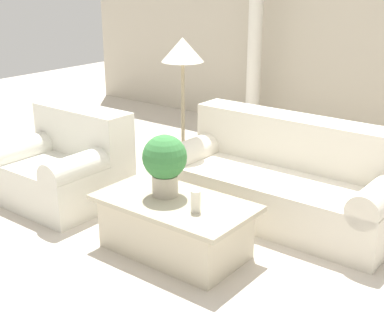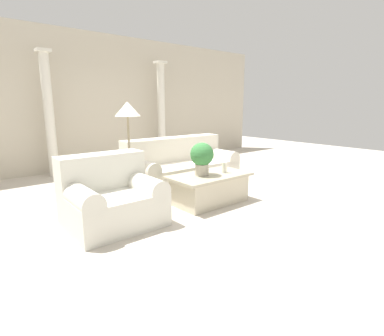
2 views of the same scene
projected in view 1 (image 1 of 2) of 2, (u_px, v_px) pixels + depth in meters
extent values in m
plane|color=beige|center=(225.00, 233.00, 4.76)|extent=(16.00, 16.00, 0.00)
cube|color=beige|center=(379.00, 22.00, 6.68)|extent=(10.00, 0.06, 3.20)
cube|color=beige|center=(280.00, 195.00, 5.01)|extent=(2.18, 0.99, 0.44)
cube|color=beige|center=(299.00, 141.00, 5.09)|extent=(2.18, 0.34, 0.47)
cylinder|color=beige|center=(200.00, 150.00, 5.47)|extent=(0.28, 0.99, 0.28)
cylinder|color=beige|center=(384.00, 194.00, 4.38)|extent=(0.28, 0.99, 0.28)
cube|color=silver|center=(62.00, 180.00, 5.37)|extent=(1.14, 0.99, 0.44)
cube|color=silver|center=(83.00, 130.00, 5.45)|extent=(1.14, 0.34, 0.47)
cylinder|color=silver|center=(33.00, 148.00, 5.53)|extent=(0.28, 0.99, 0.28)
cylinder|color=silver|center=(89.00, 165.00, 5.03)|extent=(0.28, 0.99, 0.28)
cube|color=beige|center=(175.00, 229.00, 4.37)|extent=(1.14, 0.63, 0.42)
cube|color=#B3A98F|center=(175.00, 203.00, 4.29)|extent=(1.29, 0.72, 0.04)
cylinder|color=#B2A893|center=(165.00, 185.00, 4.36)|extent=(0.21, 0.21, 0.18)
sphere|color=#387A3D|center=(165.00, 157.00, 4.28)|extent=(0.36, 0.36, 0.36)
cylinder|color=silver|center=(196.00, 201.00, 4.06)|extent=(0.08, 0.08, 0.17)
cylinder|color=gray|center=(183.00, 187.00, 5.73)|extent=(0.25, 0.25, 0.03)
cylinder|color=gray|center=(183.00, 126.00, 5.50)|extent=(0.04, 0.04, 1.33)
cone|color=silver|center=(183.00, 50.00, 5.23)|extent=(0.42, 0.42, 0.23)
cylinder|color=silver|center=(255.00, 41.00, 7.37)|extent=(0.20, 0.20, 2.58)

